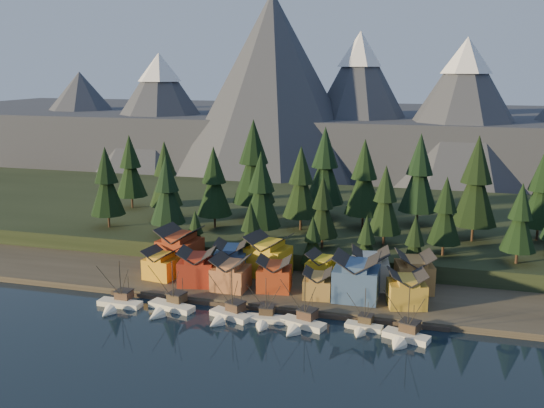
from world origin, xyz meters
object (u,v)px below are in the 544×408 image
(boat_0, at_px, (117,299))
(boat_6, at_px, (405,330))
(boat_5, at_px, (363,322))
(house_back_1, at_px, (231,257))
(boat_2, at_px, (227,309))
(boat_4, at_px, (301,317))
(house_front_1, at_px, (197,266))
(house_back_0, at_px, (180,247))
(boat_3, at_px, (265,314))
(boat_1, at_px, (168,301))
(house_front_0, at_px, (161,263))

(boat_0, xyz_separation_m, boat_6, (65.36, 0.02, 0.29))
(boat_5, xyz_separation_m, house_back_1, (-37.08, 21.70, 4.34))
(boat_2, height_order, boat_4, boat_4)
(boat_0, relative_size, boat_2, 0.99)
(house_front_1, height_order, house_back_0, house_back_0)
(boat_3, xyz_separation_m, house_back_0, (-31.24, 25.59, 5.26))
(boat_0, distance_m, boat_3, 35.38)
(boat_2, height_order, house_front_1, boat_2)
(boat_1, height_order, house_front_1, boat_1)
(house_front_1, relative_size, house_back_0, 0.89)
(boat_5, relative_size, house_back_0, 0.87)
(boat_1, xyz_separation_m, boat_4, (31.36, -0.98, 0.16))
(boat_6, bearing_deg, boat_1, -163.56)
(boat_2, xyz_separation_m, house_back_1, (-7.47, 24.08, 3.89))
(boat_3, height_order, house_front_1, house_front_1)
(boat_2, distance_m, house_front_0, 29.69)
(boat_1, relative_size, house_back_0, 1.11)
(house_back_1, bearing_deg, boat_4, -54.94)
(boat_0, relative_size, house_back_0, 1.06)
(boat_1, height_order, boat_3, boat_1)
(house_front_0, height_order, house_back_1, house_back_1)
(house_front_0, xyz_separation_m, house_back_1, (16.61, 7.00, 0.75))
(boat_2, xyz_separation_m, house_back_0, (-22.77, 25.98, 4.96))
(boat_3, bearing_deg, house_front_0, 148.58)
(boat_1, height_order, house_front_0, boat_1)
(boat_2, relative_size, house_back_1, 1.30)
(boat_1, bearing_deg, house_back_0, 120.95)
(boat_0, distance_m, boat_2, 26.90)
(boat_0, distance_m, house_back_1, 31.67)
(boat_0, bearing_deg, house_back_1, 53.44)
(boat_5, bearing_deg, house_front_0, 172.96)
(boat_1, bearing_deg, boat_0, -159.92)
(boat_3, xyz_separation_m, house_front_0, (-32.54, 16.68, 3.45))
(boat_4, height_order, boat_5, boat_4)
(boat_1, distance_m, house_back_0, 26.85)
(boat_3, relative_size, house_front_1, 1.08)
(boat_1, xyz_separation_m, boat_6, (53.16, -1.47, 0.22))
(boat_3, height_order, house_back_0, house_back_0)
(boat_4, relative_size, boat_5, 1.27)
(boat_0, relative_size, boat_3, 1.11)
(boat_3, xyz_separation_m, boat_6, (29.99, -0.99, 0.47))
(house_back_1, bearing_deg, boat_0, -138.07)
(house_back_0, height_order, house_back_1, house_back_0)
(house_back_0, relative_size, house_back_1, 1.21)
(boat_1, distance_m, boat_4, 31.38)
(boat_0, xyz_separation_m, boat_1, (12.20, 1.49, 0.07))
(boat_3, distance_m, house_front_0, 36.73)
(boat_1, distance_m, boat_5, 44.34)
(boat_1, bearing_deg, house_front_1, 98.34)
(boat_6, xyz_separation_m, house_back_0, (-61.23, 26.58, 4.79))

